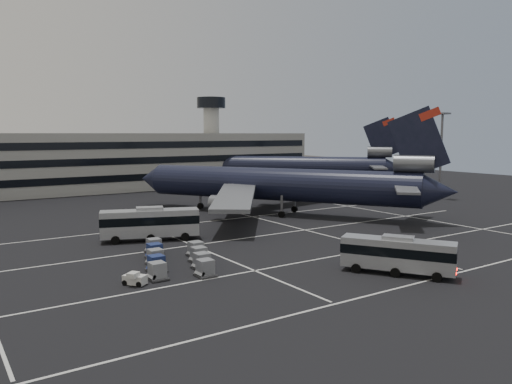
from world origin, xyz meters
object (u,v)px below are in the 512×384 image
Objects in this scene: trijet_main at (280,184)px; uld_cluster at (175,258)px; bus_near at (398,253)px; bus_far at (150,222)px.

uld_cluster is at bearing -176.95° from trijet_main.
bus_near is at bearing -42.20° from uld_cluster.
trijet_main is 3.54× the size of uld_cluster.
trijet_main is at bearing 38.85° from bus_near.
bus_far is at bearing 79.31° from uld_cluster.
bus_far is at bearing 84.46° from bus_near.
trijet_main reaches higher than bus_near.
bus_near is at bearing -141.30° from trijet_main.
bus_far is (-14.44, 28.59, 0.31)m from bus_near.
bus_far reaches higher than uld_cluster.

